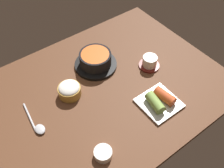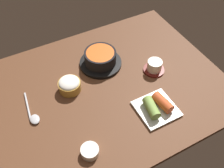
% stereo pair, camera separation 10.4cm
% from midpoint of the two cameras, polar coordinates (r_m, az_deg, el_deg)
% --- Properties ---
extents(dining_table, '(1.00, 0.76, 0.02)m').
position_cam_midpoint_polar(dining_table, '(1.08, 1.33, -1.21)').
color(dining_table, '#56331E').
rests_on(dining_table, ground).
extents(stone_pot, '(0.19, 0.19, 0.07)m').
position_cam_midpoint_polar(stone_pot, '(1.14, 0.01, 5.55)').
color(stone_pot, black).
rests_on(stone_pot, dining_table).
extents(rice_bowl, '(0.09, 0.09, 0.06)m').
position_cam_midpoint_polar(rice_bowl, '(1.05, -6.73, -0.33)').
color(rice_bowl, '#B78C38').
rests_on(rice_bowl, dining_table).
extents(tea_cup_with_saucer, '(0.09, 0.09, 0.05)m').
position_cam_midpoint_polar(tea_cup_with_saucer, '(1.14, 12.08, 3.73)').
color(tea_cup_with_saucer, maroon).
rests_on(tea_cup_with_saucer, dining_table).
extents(kimchi_plate, '(0.15, 0.15, 0.05)m').
position_cam_midpoint_polar(kimchi_plate, '(1.01, 12.93, -5.17)').
color(kimchi_plate, silver).
rests_on(kimchi_plate, dining_table).
extents(side_bowl_near, '(0.06, 0.06, 0.03)m').
position_cam_midpoint_polar(side_bowl_near, '(0.89, -1.57, -15.02)').
color(side_bowl_near, white).
rests_on(side_bowl_near, dining_table).
extents(spoon, '(0.04, 0.17, 0.01)m').
position_cam_midpoint_polar(spoon, '(1.01, -14.58, -7.00)').
color(spoon, '#B7B7BC').
rests_on(spoon, dining_table).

